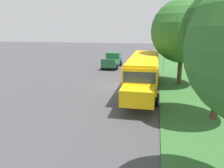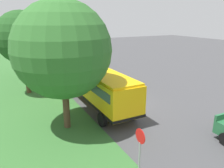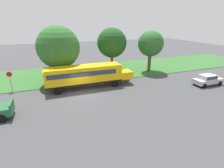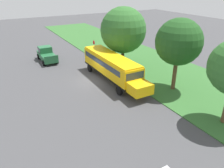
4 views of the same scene
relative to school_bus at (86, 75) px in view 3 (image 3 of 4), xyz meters
The scene contains 8 objects.
ground_plane 3.34m from the school_bus, 23.28° to the right, with size 120.00×120.00×0.00m, color #424244.
grass_verge 7.81m from the school_bus, behind, with size 12.00×80.00×0.08m, color #33662D.
school_bus is the anchor object (origin of this frame).
car_silver_nearest 17.85m from the school_bus, 72.69° to the left, with size 2.02×4.40×1.56m.
oak_tree_beside_bus 5.84m from the school_bus, 138.49° to the right, with size 6.16×6.16×8.44m.
oak_tree_roadside_mid 8.35m from the school_bus, 130.42° to the left, with size 4.96×4.96×7.99m.
oak_tree_far_end 13.70m from the school_bus, 107.45° to the left, with size 4.58×4.58×7.45m.
stop_sign 9.93m from the school_bus, 102.20° to the right, with size 0.08×0.68×2.74m.
Camera 3 is at (20.63, -3.77, 9.01)m, focal length 28.00 mm.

